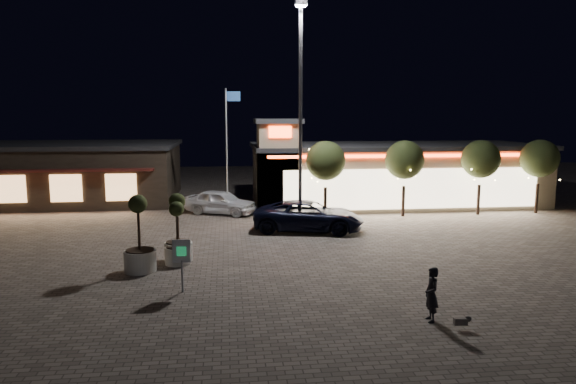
{
  "coord_description": "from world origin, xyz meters",
  "views": [
    {
      "loc": [
        -2.02,
        -19.78,
        6.28
      ],
      "look_at": [
        1.08,
        6.0,
        2.42
      ],
      "focal_mm": 32.0,
      "sensor_mm": 36.0,
      "label": 1
    }
  ],
  "objects": [
    {
      "name": "ground",
      "position": [
        0.0,
        0.0,
        0.0
      ],
      "size": [
        90.0,
        90.0,
        0.0
      ],
      "primitive_type": "plane",
      "color": "#72655C",
      "rests_on": "ground"
    },
    {
      "name": "retail_building",
      "position": [
        9.51,
        15.82,
        2.21
      ],
      "size": [
        20.4,
        8.4,
        6.1
      ],
      "color": "tan",
      "rests_on": "ground"
    },
    {
      "name": "restaurant_building",
      "position": [
        -14.0,
        19.97,
        2.16
      ],
      "size": [
        16.4,
        11.0,
        4.3
      ],
      "color": "#382D23",
      "rests_on": "ground"
    },
    {
      "name": "floodlight_pole",
      "position": [
        2.0,
        8.0,
        7.02
      ],
      "size": [
        0.6,
        0.4,
        12.38
      ],
      "color": "gray",
      "rests_on": "ground"
    },
    {
      "name": "flagpole",
      "position": [
        -1.9,
        13.0,
        4.74
      ],
      "size": [
        0.95,
        0.1,
        8.0
      ],
      "color": "white",
      "rests_on": "ground"
    },
    {
      "name": "string_tree_a",
      "position": [
        4.0,
        11.0,
        3.56
      ],
      "size": [
        2.42,
        2.42,
        4.79
      ],
      "color": "#332319",
      "rests_on": "ground"
    },
    {
      "name": "string_tree_b",
      "position": [
        9.0,
        11.0,
        3.56
      ],
      "size": [
        2.42,
        2.42,
        4.79
      ],
      "color": "#332319",
      "rests_on": "ground"
    },
    {
      "name": "string_tree_c",
      "position": [
        14.0,
        11.0,
        3.56
      ],
      "size": [
        2.42,
        2.42,
        4.79
      ],
      "color": "#332319",
      "rests_on": "ground"
    },
    {
      "name": "string_tree_d",
      "position": [
        18.0,
        11.0,
        3.56
      ],
      "size": [
        2.42,
        2.42,
        4.79
      ],
      "color": "#332319",
      "rests_on": "ground"
    },
    {
      "name": "pickup_truck",
      "position": [
        2.41,
        7.57,
        0.83
      ],
      "size": [
        6.48,
        4.07,
        1.67
      ],
      "primitive_type": "imported",
      "rotation": [
        0.0,
        0.0,
        1.34
      ],
      "color": "black",
      "rests_on": "ground"
    },
    {
      "name": "white_sedan",
      "position": [
        -2.44,
        13.12,
        0.79
      ],
      "size": [
        4.97,
        3.76,
        1.58
      ],
      "primitive_type": "imported",
      "rotation": [
        0.0,
        0.0,
        1.1
      ],
      "color": "white",
      "rests_on": "ground"
    },
    {
      "name": "pedestrian",
      "position": [
        4.16,
        -5.32,
        0.86
      ],
      "size": [
        0.43,
        0.64,
        1.71
      ],
      "primitive_type": "imported",
      "rotation": [
        0.0,
        0.0,
        -1.61
      ],
      "color": "black",
      "rests_on": "ground"
    },
    {
      "name": "dog",
      "position": [
        4.86,
        -6.05,
        0.28
      ],
      "size": [
        0.52,
        0.2,
        0.28
      ],
      "color": "#59514C",
      "rests_on": "ground"
    },
    {
      "name": "planter_left",
      "position": [
        -4.16,
        1.93,
        0.84
      ],
      "size": [
        1.1,
        1.1,
        2.72
      ],
      "color": "silver",
      "rests_on": "ground"
    },
    {
      "name": "planter_mid",
      "position": [
        -5.59,
        1.05,
        0.98
      ],
      "size": [
        1.29,
        1.29,
        3.17
      ],
      "color": "silver",
      "rests_on": "ground"
    },
    {
      "name": "planter_right",
      "position": [
        -4.18,
        2.44,
        0.93
      ],
      "size": [
        1.22,
        1.22,
        3.0
      ],
      "color": "silver",
      "rests_on": "ground"
    },
    {
      "name": "valet_sign",
      "position": [
        -3.67,
        -1.72,
        1.35
      ],
      "size": [
        0.64,
        0.12,
        1.93
      ],
      "color": "gray",
      "rests_on": "ground"
    }
  ]
}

